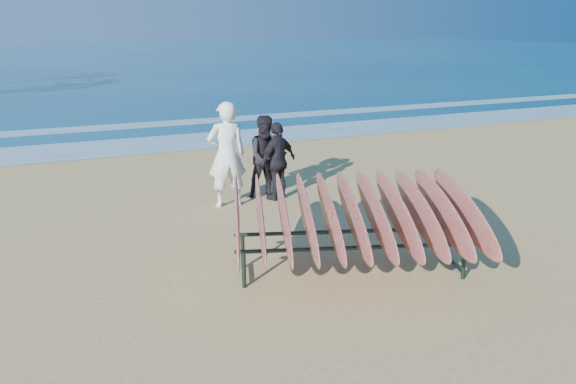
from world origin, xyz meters
The scene contains 8 objects.
ground centered at (0.00, 0.00, 0.00)m, with size 120.00×120.00×0.00m, color tan.
ocean centered at (0.00, 55.00, 0.01)m, with size 160.00×160.00×0.00m, color navy.
foam_near centered at (0.00, 10.00, 0.01)m, with size 160.00×160.00×0.00m, color white.
foam_far centered at (0.00, 13.50, 0.01)m, with size 160.00×160.00×0.00m, color white.
surfboard_rack centered at (0.46, -0.28, 0.86)m, with size 3.86×3.55×1.35m.
person_white centered at (-0.03, 3.49, 0.99)m, with size 0.72×0.47×1.97m, color white.
person_dark_a centered at (0.87, 3.70, 0.82)m, with size 0.79×0.62×1.63m, color black.
person_dark_b centered at (1.02, 3.51, 0.76)m, with size 0.89×0.37×1.52m, color black.
Camera 1 is at (-3.57, -7.04, 3.37)m, focal length 38.00 mm.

